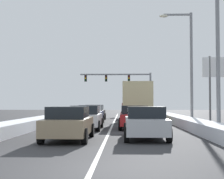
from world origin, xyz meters
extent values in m
plane|color=#333335|center=(0.00, 16.96, 0.00)|extent=(120.00, 120.00, 0.00)
cube|color=silver|center=(0.00, 21.21, 0.00)|extent=(0.14, 46.65, 0.01)
cube|color=white|center=(5.30, 21.21, 0.31)|extent=(1.39, 46.65, 0.63)
cube|color=white|center=(-5.30, 21.21, 0.31)|extent=(1.59, 46.65, 0.62)
cube|color=#B7BABF|center=(1.83, 7.66, 0.63)|extent=(1.82, 4.50, 0.70)
cube|color=black|center=(1.83, 7.51, 1.23)|extent=(1.64, 2.20, 0.55)
cube|color=red|center=(1.14, 5.46, 0.75)|extent=(0.24, 0.08, 0.14)
cube|color=red|center=(2.52, 5.46, 0.75)|extent=(0.24, 0.08, 0.14)
cylinder|color=black|center=(0.94, 9.21, 0.33)|extent=(0.22, 0.66, 0.66)
cylinder|color=black|center=(2.72, 9.21, 0.33)|extent=(0.22, 0.66, 0.66)
cylinder|color=black|center=(0.94, 6.11, 0.33)|extent=(0.22, 0.66, 0.66)
cylinder|color=black|center=(2.72, 6.11, 0.33)|extent=(0.22, 0.66, 0.66)
cube|color=maroon|center=(1.52, 13.99, 0.63)|extent=(1.82, 4.50, 0.70)
cube|color=black|center=(1.52, 13.84, 1.23)|extent=(1.64, 2.20, 0.55)
cube|color=red|center=(0.82, 11.79, 0.75)|extent=(0.24, 0.08, 0.14)
cube|color=red|center=(2.21, 11.79, 0.75)|extent=(0.24, 0.08, 0.14)
cylinder|color=black|center=(0.63, 15.54, 0.33)|extent=(0.22, 0.66, 0.66)
cylinder|color=black|center=(2.41, 15.54, 0.33)|extent=(0.22, 0.66, 0.66)
cylinder|color=black|center=(0.63, 12.44, 0.33)|extent=(0.22, 0.66, 0.66)
cylinder|color=black|center=(2.41, 12.44, 0.33)|extent=(0.22, 0.66, 0.66)
cube|color=slate|center=(1.94, 23.79, 1.56)|extent=(2.35, 2.20, 2.00)
cube|color=#D1C18C|center=(1.94, 20.19, 2.06)|extent=(2.35, 5.00, 2.60)
cylinder|color=black|center=(0.81, 24.09, 0.46)|extent=(0.28, 0.92, 0.92)
cylinder|color=black|center=(3.06, 24.09, 0.46)|extent=(0.28, 0.92, 0.92)
cylinder|color=black|center=(0.81, 18.69, 0.46)|extent=(0.28, 0.92, 0.92)
cylinder|color=black|center=(3.06, 18.69, 0.46)|extent=(0.28, 0.92, 0.92)
cube|color=maroon|center=(1.66, 28.83, 1.04)|extent=(1.95, 4.90, 1.25)
cube|color=black|center=(1.66, 26.42, 1.32)|extent=(1.56, 0.06, 0.55)
cube|color=red|center=(0.88, 26.43, 0.94)|extent=(0.20, 0.08, 0.28)
cube|color=red|center=(2.44, 26.43, 0.94)|extent=(0.20, 0.08, 0.28)
cylinder|color=black|center=(0.70, 30.53, 0.37)|extent=(0.25, 0.74, 0.74)
cylinder|color=black|center=(2.61, 30.53, 0.37)|extent=(0.25, 0.74, 0.74)
cylinder|color=black|center=(0.70, 27.13, 0.37)|extent=(0.25, 0.74, 0.74)
cylinder|color=black|center=(2.61, 27.13, 0.37)|extent=(0.25, 0.74, 0.74)
cube|color=#937F60|center=(-1.66, 6.99, 0.63)|extent=(1.82, 4.50, 0.70)
cube|color=black|center=(-1.66, 6.84, 1.23)|extent=(1.64, 2.20, 0.55)
cube|color=red|center=(-2.35, 4.79, 0.75)|extent=(0.24, 0.08, 0.14)
cube|color=red|center=(-0.96, 4.79, 0.75)|extent=(0.24, 0.08, 0.14)
cylinder|color=black|center=(-2.55, 8.54, 0.33)|extent=(0.22, 0.66, 0.66)
cylinder|color=black|center=(-0.77, 8.54, 0.33)|extent=(0.22, 0.66, 0.66)
cylinder|color=black|center=(-2.55, 5.44, 0.33)|extent=(0.22, 0.66, 0.66)
cylinder|color=black|center=(-0.77, 5.44, 0.33)|extent=(0.22, 0.66, 0.66)
cube|color=silver|center=(-1.55, 13.16, 0.63)|extent=(1.82, 4.50, 0.70)
cube|color=black|center=(-1.55, 13.01, 1.23)|extent=(1.64, 2.20, 0.55)
cube|color=red|center=(-2.24, 10.96, 0.75)|extent=(0.24, 0.08, 0.14)
cube|color=red|center=(-0.86, 10.96, 0.75)|extent=(0.24, 0.08, 0.14)
cylinder|color=black|center=(-2.44, 14.71, 0.33)|extent=(0.22, 0.66, 0.66)
cylinder|color=black|center=(-0.66, 14.71, 0.33)|extent=(0.22, 0.66, 0.66)
cylinder|color=black|center=(-2.44, 11.61, 0.33)|extent=(0.22, 0.66, 0.66)
cylinder|color=black|center=(-0.66, 11.61, 0.33)|extent=(0.22, 0.66, 0.66)
cube|color=navy|center=(-1.81, 19.18, 0.63)|extent=(1.82, 4.50, 0.70)
cube|color=black|center=(-1.81, 19.03, 1.23)|extent=(1.64, 2.20, 0.55)
cube|color=red|center=(-2.50, 16.98, 0.75)|extent=(0.24, 0.08, 0.14)
cube|color=red|center=(-1.12, 16.98, 0.75)|extent=(0.24, 0.08, 0.14)
cylinder|color=black|center=(-2.70, 20.73, 0.33)|extent=(0.22, 0.66, 0.66)
cylinder|color=black|center=(-0.92, 20.73, 0.33)|extent=(0.22, 0.66, 0.66)
cylinder|color=black|center=(-2.70, 17.63, 0.33)|extent=(0.22, 0.66, 0.66)
cylinder|color=black|center=(-0.92, 17.63, 0.33)|extent=(0.22, 0.66, 0.66)
cube|color=black|center=(-1.94, 24.80, 0.63)|extent=(1.82, 4.50, 0.70)
cube|color=black|center=(-1.94, 24.65, 1.23)|extent=(1.64, 2.20, 0.55)
cube|color=red|center=(-2.64, 22.60, 0.75)|extent=(0.24, 0.08, 0.14)
cube|color=red|center=(-1.25, 22.60, 0.75)|extent=(0.24, 0.08, 0.14)
cylinder|color=black|center=(-2.83, 26.35, 0.33)|extent=(0.22, 0.66, 0.66)
cylinder|color=black|center=(-1.05, 26.35, 0.33)|extent=(0.22, 0.66, 0.66)
cylinder|color=black|center=(-2.83, 23.25, 0.33)|extent=(0.22, 0.66, 0.66)
cylinder|color=black|center=(-1.05, 23.25, 0.33)|extent=(0.22, 0.66, 0.66)
cylinder|color=slate|center=(4.90, 42.41, 3.10)|extent=(0.28, 0.28, 6.20)
cube|color=slate|center=(-0.33, 42.41, 5.95)|extent=(10.46, 0.20, 0.20)
cube|color=black|center=(1.70, 42.41, 5.38)|extent=(0.34, 0.34, 0.95)
sphere|color=#4C0A0A|center=(1.70, 42.22, 5.66)|extent=(0.22, 0.22, 0.22)
sphere|color=#F2AD14|center=(1.70, 42.22, 5.38)|extent=(0.22, 0.22, 0.22)
sphere|color=#0C3819|center=(1.70, 42.22, 5.09)|extent=(0.22, 0.22, 0.22)
cube|color=black|center=(-1.70, 42.41, 5.38)|extent=(0.34, 0.34, 0.95)
sphere|color=#4C0A0A|center=(-1.70, 42.22, 5.66)|extent=(0.22, 0.22, 0.22)
sphere|color=#F2AD14|center=(-1.70, 42.22, 5.38)|extent=(0.22, 0.22, 0.22)
sphere|color=#0C3819|center=(-1.70, 42.22, 5.09)|extent=(0.22, 0.22, 0.22)
cube|color=black|center=(-4.76, 42.41, 5.38)|extent=(0.34, 0.34, 0.95)
sphere|color=#4C0A0A|center=(-4.76, 42.22, 5.66)|extent=(0.22, 0.22, 0.22)
sphere|color=#F2AD14|center=(-4.76, 42.22, 5.38)|extent=(0.22, 0.22, 0.22)
sphere|color=#0C3819|center=(-4.76, 42.22, 5.09)|extent=(0.22, 0.22, 0.22)
cylinder|color=gray|center=(6.04, 10.60, 4.32)|extent=(0.22, 0.22, 8.63)
cylinder|color=gray|center=(6.29, 19.09, 4.48)|extent=(0.22, 0.22, 8.96)
cube|color=gray|center=(5.19, 19.09, 8.81)|extent=(2.20, 0.14, 0.14)
ellipsoid|color=#EAE5C6|center=(4.09, 19.09, 8.71)|extent=(0.70, 0.36, 0.24)
cylinder|color=#59595B|center=(7.87, 19.62, 2.75)|extent=(0.16, 0.16, 5.50)
cube|color=white|center=(8.87, 19.62, 4.60)|extent=(3.20, 0.12, 1.60)
camera|label=1|loc=(0.78, -8.36, 1.66)|focal=54.82mm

